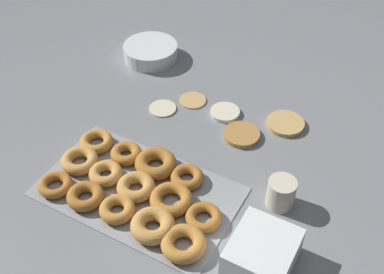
{
  "coord_description": "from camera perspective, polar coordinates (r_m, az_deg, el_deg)",
  "views": [
    {
      "loc": [
        0.44,
        -0.96,
        0.97
      ],
      "look_at": [
        -0.04,
        -0.09,
        0.04
      ],
      "focal_mm": 45.0,
      "sensor_mm": 36.0,
      "label": 1
    }
  ],
  "objects": [
    {
      "name": "donut_tray",
      "position": [
        1.27,
        -6.71,
        -6.12
      ],
      "size": [
        0.51,
        0.31,
        0.04
      ],
      "color": "#93969B",
      "rests_on": "ground_plane"
    },
    {
      "name": "pancake_3",
      "position": [
        1.5,
        3.94,
        2.92
      ],
      "size": [
        0.09,
        0.09,
        0.01
      ],
      "primitive_type": "cylinder",
      "color": "beige",
      "rests_on": "ground_plane"
    },
    {
      "name": "pancake_0",
      "position": [
        1.55,
        0.09,
        4.43
      ],
      "size": [
        0.09,
        0.09,
        0.01
      ],
      "primitive_type": "cylinder",
      "color": "tan",
      "rests_on": "ground_plane"
    },
    {
      "name": "pancake_4",
      "position": [
        1.52,
        -3.5,
        3.47
      ],
      "size": [
        0.09,
        0.09,
        0.01
      ],
      "primitive_type": "cylinder",
      "color": "beige",
      "rests_on": "ground_plane"
    },
    {
      "name": "pancake_2",
      "position": [
        1.48,
        11.01,
        1.57
      ],
      "size": [
        0.11,
        0.11,
        0.01
      ],
      "primitive_type": "cylinder",
      "color": "tan",
      "rests_on": "ground_plane"
    },
    {
      "name": "batter_bowl",
      "position": [
        1.74,
        -4.93,
        10.04
      ],
      "size": [
        0.19,
        0.19,
        0.05
      ],
      "color": "white",
      "rests_on": "ground_plane"
    },
    {
      "name": "container_stack",
      "position": [
        1.12,
        8.32,
        -13.47
      ],
      "size": [
        0.14,
        0.16,
        0.08
      ],
      "color": "white",
      "rests_on": "ground_plane"
    },
    {
      "name": "pancake_1",
      "position": [
        1.43,
        5.9,
        0.28
      ],
      "size": [
        0.11,
        0.11,
        0.01
      ],
      "primitive_type": "cylinder",
      "color": "#B27F42",
      "rests_on": "ground_plane"
    },
    {
      "name": "paper_cup",
      "position": [
        1.24,
        10.51,
        -6.54
      ],
      "size": [
        0.07,
        0.07,
        0.08
      ],
      "color": "beige",
      "rests_on": "ground_plane"
    },
    {
      "name": "ground_plane",
      "position": [
        1.44,
        3.24,
        0.46
      ],
      "size": [
        3.0,
        3.0,
        0.0
      ],
      "primitive_type": "plane",
      "color": "gray"
    }
  ]
}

